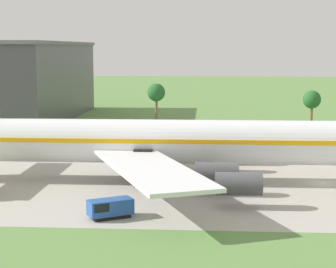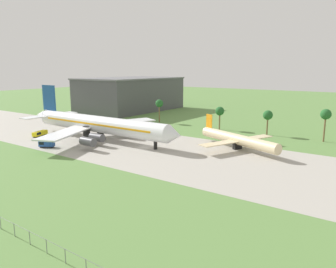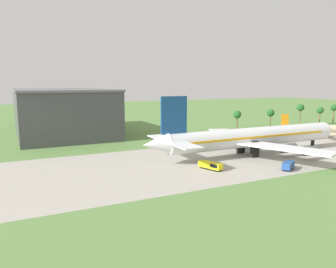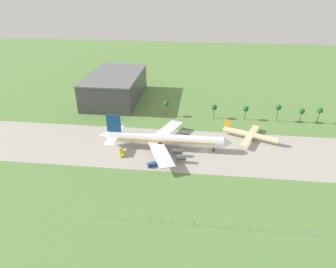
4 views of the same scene
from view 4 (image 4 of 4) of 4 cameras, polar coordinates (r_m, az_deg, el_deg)
The scene contains 10 objects.
ground_plane at distance 160.17m, azimuth 7.05°, elevation -3.12°, with size 600.00×600.00×0.00m, color #5B8442.
taxiway_strip at distance 160.16m, azimuth 7.05°, elevation -3.11°, with size 320.00×44.00×0.02m.
jet_airliner at distance 158.30m, azimuth -0.74°, elevation -1.04°, with size 71.49×52.35×18.25m.
regional_aircraft at distance 174.11m, azimuth 15.36°, elevation -0.14°, with size 29.95×27.32×9.31m.
baggage_tug at distance 156.44m, azimuth -8.77°, elevation -3.61°, with size 3.94×6.79×1.89m.
fuel_truck at distance 145.70m, azimuth -3.12°, elevation -5.82°, with size 5.04×4.03×2.03m.
perimeter_fence at distance 115.23m, azimuth 6.92°, elevation -16.53°, with size 80.10×0.10×2.10m.
no_stopping_sign at distance 115.23m, azimuth 5.12°, elevation -16.70°, with size 0.44×0.08×1.68m.
terminal_building at distance 227.57m, azimuth -10.03°, elevation 8.86°, with size 36.72×61.20×19.24m.
palm_tree_row at distance 197.04m, azimuth 15.97°, elevation 4.72°, with size 99.16×3.60×11.31m.
Camera 4 is at (-3.81, -137.88, 81.42)m, focal length 32.00 mm.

